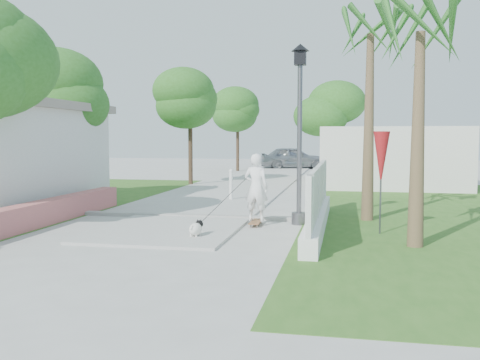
% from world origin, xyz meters
% --- Properties ---
extents(ground, '(90.00, 90.00, 0.00)m').
position_xyz_m(ground, '(0.00, 0.00, 0.00)').
color(ground, '#B7B7B2').
rests_on(ground, ground).
extents(path_strip, '(3.20, 36.00, 0.06)m').
position_xyz_m(path_strip, '(0.00, 20.00, 0.03)').
color(path_strip, '#B7B7B2').
rests_on(path_strip, ground).
extents(curb, '(6.50, 0.25, 0.10)m').
position_xyz_m(curb, '(0.00, 6.00, 0.05)').
color(curb, '#999993').
rests_on(curb, ground).
extents(grass_left, '(8.00, 20.00, 0.01)m').
position_xyz_m(grass_left, '(-7.00, 8.00, 0.01)').
color(grass_left, '#305F1E').
rests_on(grass_left, ground).
extents(grass_right, '(8.00, 20.00, 0.01)m').
position_xyz_m(grass_right, '(7.00, 8.00, 0.01)').
color(grass_right, '#305F1E').
rests_on(grass_right, ground).
extents(pink_wall, '(0.45, 8.20, 0.80)m').
position_xyz_m(pink_wall, '(-3.30, 3.55, 0.31)').
color(pink_wall, '#C06562').
rests_on(pink_wall, ground).
extents(lattice_fence, '(0.35, 7.00, 1.50)m').
position_xyz_m(lattice_fence, '(3.40, 5.00, 0.54)').
color(lattice_fence, white).
rests_on(lattice_fence, ground).
extents(building_right, '(6.00, 8.00, 2.60)m').
position_xyz_m(building_right, '(6.00, 18.00, 1.30)').
color(building_right, silver).
rests_on(building_right, ground).
extents(street_lamp, '(0.44, 0.44, 4.44)m').
position_xyz_m(street_lamp, '(2.90, 5.50, 2.43)').
color(street_lamp, '#59595E').
rests_on(street_lamp, ground).
extents(bollard, '(0.14, 0.14, 1.09)m').
position_xyz_m(bollard, '(0.20, 10.00, 0.58)').
color(bollard, white).
rests_on(bollard, ground).
extents(patio_umbrella, '(0.36, 0.36, 2.30)m').
position_xyz_m(patio_umbrella, '(4.80, 4.50, 1.69)').
color(patio_umbrella, '#59595E').
rests_on(patio_umbrella, ground).
extents(tree_left_mid, '(3.20, 3.20, 4.85)m').
position_xyz_m(tree_left_mid, '(-5.48, 8.48, 3.50)').
color(tree_left_mid, '#4C3826').
rests_on(tree_left_mid, ground).
extents(tree_path_left, '(3.40, 3.40, 5.23)m').
position_xyz_m(tree_path_left, '(-2.98, 15.98, 3.82)').
color(tree_path_left, '#4C3826').
rests_on(tree_path_left, ground).
extents(tree_path_right, '(3.00, 3.00, 4.79)m').
position_xyz_m(tree_path_right, '(3.22, 19.98, 3.49)').
color(tree_path_right, '#4C3826').
rests_on(tree_path_right, ground).
extents(tree_path_far, '(3.20, 3.20, 5.17)m').
position_xyz_m(tree_path_far, '(-2.78, 25.98, 3.82)').
color(tree_path_far, '#4C3826').
rests_on(tree_path_far, ground).
extents(palm_far, '(1.80, 1.80, 5.30)m').
position_xyz_m(palm_far, '(4.60, 6.50, 4.48)').
color(palm_far, brown).
rests_on(palm_far, ground).
extents(palm_near, '(1.80, 1.80, 4.70)m').
position_xyz_m(palm_near, '(5.40, 3.20, 3.95)').
color(palm_near, brown).
rests_on(palm_near, ground).
extents(skateboarder, '(1.32, 2.21, 1.77)m').
position_xyz_m(skateboarder, '(1.42, 4.51, 0.78)').
color(skateboarder, '#955E3B').
rests_on(skateboarder, ground).
extents(dog, '(0.31, 0.58, 0.40)m').
position_xyz_m(dog, '(0.89, 3.21, 0.21)').
color(dog, white).
rests_on(dog, ground).
extents(parked_car, '(4.80, 2.85, 1.53)m').
position_xyz_m(parked_car, '(0.48, 29.17, 0.77)').
color(parked_car, '#9D9EA4').
rests_on(parked_car, ground).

